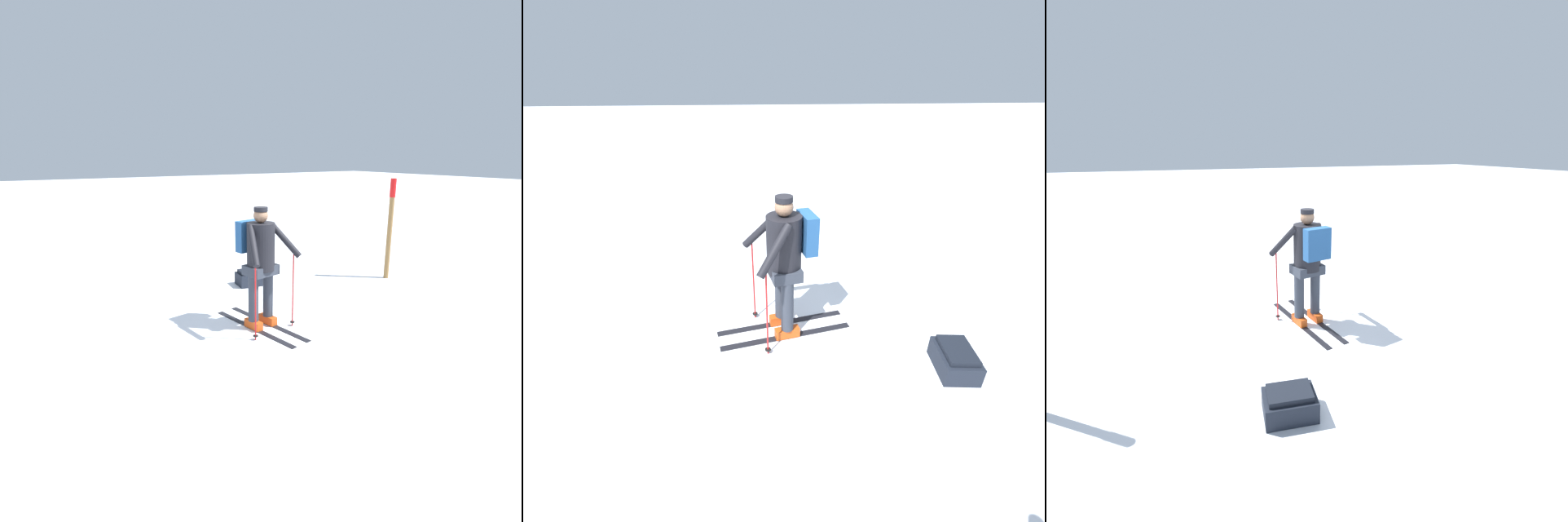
% 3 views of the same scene
% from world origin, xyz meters
% --- Properties ---
extents(ground_plane, '(80.00, 80.00, 0.00)m').
position_xyz_m(ground_plane, '(0.00, 0.00, 0.00)').
color(ground_plane, white).
extents(skier, '(0.90, 1.71, 1.77)m').
position_xyz_m(skier, '(-0.17, 0.01, 1.05)').
color(skier, black).
rests_on(skier, ground_plane).
extents(dropped_backpack, '(0.58, 0.46, 0.30)m').
position_xyz_m(dropped_backpack, '(0.69, 1.79, 0.14)').
color(dropped_backpack, black).
rests_on(dropped_backpack, ground_plane).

